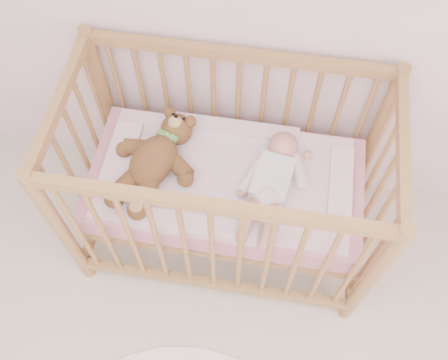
# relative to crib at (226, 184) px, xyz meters

# --- Properties ---
(crib) EXTENTS (1.36, 0.76, 1.00)m
(crib) POSITION_rel_crib_xyz_m (0.00, 0.00, 0.00)
(crib) COLOR #A17144
(crib) RESTS_ON floor
(mattress) EXTENTS (1.22, 0.62, 0.13)m
(mattress) POSITION_rel_crib_xyz_m (0.00, 0.00, -0.01)
(mattress) COLOR pink
(mattress) RESTS_ON crib
(blanket) EXTENTS (1.10, 0.58, 0.06)m
(blanket) POSITION_rel_crib_xyz_m (0.00, 0.00, 0.06)
(blanket) COLOR #F8ABCA
(blanket) RESTS_ON mattress
(baby) EXTENTS (0.37, 0.63, 0.14)m
(baby) POSITION_rel_crib_xyz_m (0.20, -0.02, 0.14)
(baby) COLOR silver
(baby) RESTS_ON blanket
(teddy_bear) EXTENTS (0.56, 0.67, 0.16)m
(teddy_bear) POSITION_rel_crib_xyz_m (-0.31, -0.02, 0.15)
(teddy_bear) COLOR brown
(teddy_bear) RESTS_ON blanket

